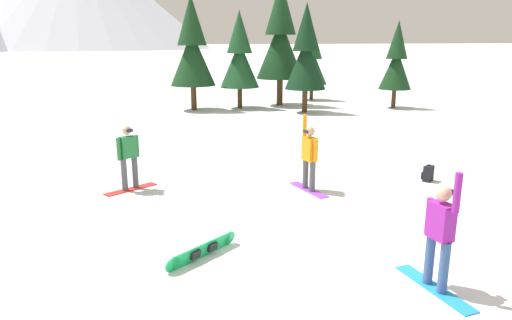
% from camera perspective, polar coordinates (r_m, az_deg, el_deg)
% --- Properties ---
extents(ground_plane, '(800.00, 800.00, 0.00)m').
position_cam_1_polar(ground_plane, '(8.68, 11.47, -12.15)').
color(ground_plane, white).
extents(snowboarder_foreground, '(0.38, 1.60, 1.98)m').
position_cam_1_polar(snowboarder_foreground, '(7.85, 21.33, -8.36)').
color(snowboarder_foreground, '#1E8CD8').
rests_on(snowboarder_foreground, ground_plane).
extents(snowboarder_midground, '(0.53, 1.50, 1.96)m').
position_cam_1_polar(snowboarder_midground, '(12.21, 6.48, 0.48)').
color(snowboarder_midground, '#993FD8').
rests_on(snowboarder_midground, ground_plane).
extents(snowboarder_background, '(1.42, 0.93, 1.71)m').
position_cam_1_polar(snowboarder_background, '(12.61, -15.17, 0.43)').
color(snowboarder_background, red).
rests_on(snowboarder_background, ground_plane).
extents(loose_snowboard_near_right, '(1.49, 1.01, 0.29)m').
position_cam_1_polar(loose_snowboard_near_right, '(8.68, -6.45, -10.84)').
color(loose_snowboard_near_right, '#19B259').
rests_on(loose_snowboard_near_right, ground_plane).
extents(backpack_black, '(0.38, 0.37, 0.47)m').
position_cam_1_polar(backpack_black, '(13.95, 20.10, -1.56)').
color(backpack_black, black).
rests_on(backpack_black, ground_plane).
extents(pine_tree_young, '(2.21, 2.21, 5.44)m').
position_cam_1_polar(pine_tree_young, '(27.08, -2.01, 12.52)').
color(pine_tree_young, '#472D19').
rests_on(pine_tree_young, ground_plane).
extents(pine_tree_slender, '(2.17, 2.17, 5.72)m').
position_cam_1_polar(pine_tree_slender, '(25.56, 6.06, 12.68)').
color(pine_tree_slender, '#472D19').
rests_on(pine_tree_slender, ground_plane).
extents(pine_tree_leaning, '(2.78, 2.78, 7.22)m').
position_cam_1_polar(pine_tree_leaning, '(28.38, 2.96, 14.56)').
color(pine_tree_leaning, '#472D19').
rests_on(pine_tree_leaning, ground_plane).
extents(pine_tree_short, '(1.93, 1.93, 4.63)m').
position_cam_1_polar(pine_tree_short, '(31.09, 6.83, 11.86)').
color(pine_tree_short, '#472D19').
rests_on(pine_tree_short, ground_plane).
extents(pine_tree_broad, '(2.46, 2.46, 6.21)m').
position_cam_1_polar(pine_tree_broad, '(26.56, -7.74, 13.27)').
color(pine_tree_broad, '#472D19').
rests_on(pine_tree_broad, ground_plane).
extents(pine_tree_tall, '(1.81, 1.81, 4.89)m').
position_cam_1_polar(pine_tree_tall, '(28.31, 16.63, 11.42)').
color(pine_tree_tall, '#472D19').
rests_on(pine_tree_tall, ground_plane).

